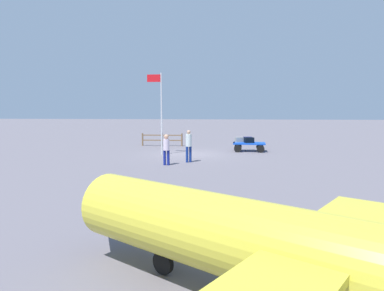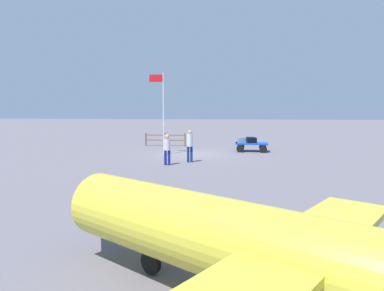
% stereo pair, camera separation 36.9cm
% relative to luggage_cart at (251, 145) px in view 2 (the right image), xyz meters
% --- Properties ---
extents(ground_plane, '(120.00, 120.00, 0.00)m').
position_rel_luggage_cart_xyz_m(ground_plane, '(3.90, 1.74, -0.46)').
color(ground_plane, slate).
extents(luggage_cart, '(2.24, 1.47, 0.60)m').
position_rel_luggage_cart_xyz_m(luggage_cart, '(0.00, 0.00, 0.00)').
color(luggage_cart, blue).
rests_on(luggage_cart, ground).
extents(suitcase_olive, '(0.70, 0.48, 0.36)m').
position_rel_luggage_cart_xyz_m(suitcase_olive, '(-0.01, 0.13, 0.33)').
color(suitcase_olive, black).
rests_on(suitcase_olive, luggage_cart).
extents(suitcase_grey, '(0.61, 0.41, 0.36)m').
position_rel_luggage_cart_xyz_m(suitcase_grey, '(0.04, -0.41, 0.33)').
color(suitcase_grey, navy).
rests_on(suitcase_grey, luggage_cart).
extents(suitcase_maroon, '(0.61, 0.50, 0.34)m').
position_rel_luggage_cart_xyz_m(suitcase_maroon, '(0.64, -0.32, 0.32)').
color(suitcase_maroon, gray).
rests_on(suitcase_maroon, luggage_cart).
extents(worker_lead, '(0.44, 0.44, 1.78)m').
position_rel_luggage_cart_xyz_m(worker_lead, '(3.71, 5.04, 0.57)').
color(worker_lead, navy).
rests_on(worker_lead, ground).
extents(worker_trailing, '(0.35, 0.35, 1.63)m').
position_rel_luggage_cart_xyz_m(worker_trailing, '(4.79, 6.09, 0.49)').
color(worker_trailing, navy).
rests_on(worker_trailing, ground).
extents(airplane_near, '(8.81, 6.68, 2.90)m').
position_rel_luggage_cart_xyz_m(airplane_near, '(0.97, 19.60, 0.62)').
color(airplane_near, gold).
rests_on(airplane_near, ground).
extents(flagpole, '(0.96, 0.13, 5.16)m').
position_rel_luggage_cart_xyz_m(flagpole, '(5.77, 2.06, 2.54)').
color(flagpole, silver).
rests_on(flagpole, ground).
extents(wooden_fence, '(3.21, 0.14, 0.99)m').
position_rel_luggage_cart_xyz_m(wooden_fence, '(6.45, -2.83, 0.11)').
color(wooden_fence, brown).
rests_on(wooden_fence, ground).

